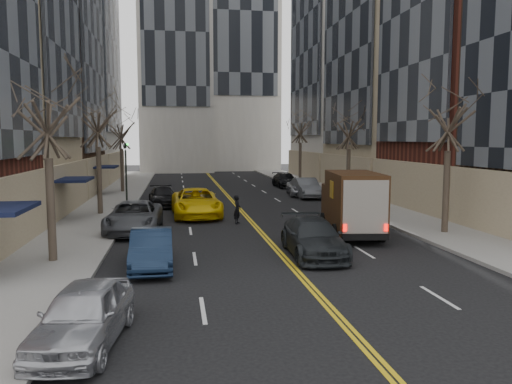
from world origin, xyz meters
TOP-DOWN VIEW (x-y plane):
  - ground at (0.00, 0.00)m, footprint 160.00×160.00m
  - sidewalk_left at (-9.00, 27.00)m, footprint 4.00×66.00m
  - sidewalk_right at (9.00, 27.00)m, footprint 4.00×66.00m
  - streetwall_right at (16.38, 32.20)m, footprint 12.26×49.00m
  - tree_lf_near at (-8.80, 8.00)m, footprint 3.20×3.20m
  - tree_lf_mid at (-8.80, 20.00)m, footprint 3.20×3.20m
  - tree_lf_far at (-8.80, 33.00)m, footprint 3.20×3.20m
  - tree_rt_near at (8.80, 11.00)m, footprint 3.20×3.20m
  - tree_rt_mid at (8.80, 25.00)m, footprint 3.20×3.20m
  - tree_rt_far at (8.80, 40.00)m, footprint 3.20×3.20m
  - traffic_signal at (-7.39, 22.00)m, footprint 0.29×0.26m
  - ups_truck at (4.20, 11.47)m, footprint 2.90×5.92m
  - observer_sedan at (1.24, 7.77)m, footprint 2.23×5.11m
  - taxi at (-3.00, 18.81)m, footprint 3.03×6.16m
  - pedestrian at (-0.86, 15.80)m, footprint 0.57×0.68m
  - parked_lf_a at (-6.30, 0.09)m, footprint 2.22×4.35m
  - parked_lf_b at (-5.10, 6.80)m, footprint 1.59×4.28m
  - parked_lf_c at (-6.30, 14.17)m, footprint 2.81×5.68m
  - parked_lf_d at (-5.10, 23.89)m, footprint 2.32×4.72m
  - parked_lf_e at (-5.10, 26.87)m, footprint 1.74×3.81m
  - parked_rt_a at (6.08, 27.20)m, footprint 1.73×4.75m
  - parked_rt_b at (6.09, 28.72)m, footprint 2.65×4.86m
  - parked_rt_c at (6.30, 35.84)m, footprint 2.05×4.79m

SIDE VIEW (x-z plane):
  - ground at x=0.00m, z-range 0.00..0.00m
  - sidewalk_left at x=-9.00m, z-range 0.00..0.15m
  - sidewalk_right at x=9.00m, z-range 0.00..0.15m
  - parked_lf_e at x=-5.10m, z-range 0.00..1.27m
  - parked_rt_b at x=6.09m, z-range 0.00..1.29m
  - parked_lf_d at x=-5.10m, z-range 0.00..1.32m
  - parked_rt_c at x=6.30m, z-range 0.00..1.38m
  - parked_lf_b at x=-5.10m, z-range 0.00..1.40m
  - parked_lf_a at x=-6.30m, z-range 0.00..1.42m
  - observer_sedan at x=1.24m, z-range 0.00..1.46m
  - parked_lf_c at x=-6.30m, z-range 0.00..1.55m
  - parked_rt_a at x=6.08m, z-range 0.00..1.56m
  - pedestrian at x=-0.86m, z-range 0.00..1.58m
  - taxi at x=-3.00m, z-range 0.00..1.68m
  - ups_truck at x=4.20m, z-range 0.01..3.13m
  - traffic_signal at x=-7.39m, z-range 0.47..5.17m
  - tree_lf_far at x=-8.80m, z-range 1.97..10.08m
  - tree_rt_mid at x=8.80m, z-range 2.01..10.33m
  - tree_lf_near at x=-8.80m, z-range 2.03..10.45m
  - tree_rt_near at x=8.80m, z-range 2.10..10.81m
  - tree_lf_mid at x=-8.80m, z-range 2.14..11.05m
  - tree_rt_far at x=8.80m, z-range 2.19..11.29m
  - streetwall_right at x=16.38m, z-range -1.91..32.09m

